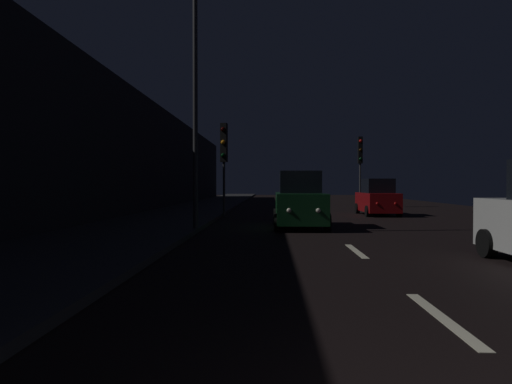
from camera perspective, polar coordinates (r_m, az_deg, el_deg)
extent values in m
cube|color=black|center=(26.89, 6.25, -2.46)|extent=(25.66, 84.00, 0.02)
cube|color=#28282B|center=(27.20, -7.82, -2.24)|extent=(4.40, 84.00, 0.15)
cube|color=black|center=(24.40, -15.29, 4.76)|extent=(0.80, 63.00, 6.45)
cube|color=beige|center=(5.86, 22.99, -14.78)|extent=(0.16, 2.20, 0.01)
cube|color=beige|center=(10.82, 12.86, -7.48)|extent=(0.16, 2.20, 0.01)
cube|color=beige|center=(18.54, 8.23, -3.95)|extent=(0.16, 2.20, 0.01)
cube|color=beige|center=(22.42, 7.13, -3.10)|extent=(0.16, 2.20, 0.01)
cylinder|color=#38383A|center=(32.06, 13.36, 0.86)|extent=(0.12, 0.12, 3.10)
cube|color=black|center=(32.15, 13.38, 5.31)|extent=(0.32, 0.35, 1.90)
sphere|color=red|center=(32.03, 13.44, 6.47)|extent=(0.22, 0.22, 0.22)
sphere|color=black|center=(31.98, 13.43, 5.34)|extent=(0.22, 0.22, 0.22)
sphere|color=black|center=(31.94, 13.43, 4.20)|extent=(0.22, 0.22, 0.22)
cylinder|color=#38383A|center=(21.63, -4.18, 0.33)|extent=(0.12, 0.12, 2.70)
cube|color=black|center=(21.73, -4.18, 6.41)|extent=(0.35, 0.38, 1.90)
sphere|color=black|center=(21.62, -4.30, 8.12)|extent=(0.22, 0.22, 0.22)
sphere|color=orange|center=(21.55, -4.30, 6.45)|extent=(0.22, 0.22, 0.22)
sphere|color=black|center=(21.50, -4.30, 4.77)|extent=(0.22, 0.22, 0.22)
cylinder|color=#2D2D30|center=(14.88, -7.89, 10.44)|extent=(0.16, 0.16, 8.09)
cube|color=#0F3819|center=(16.44, 5.67, -1.98)|extent=(1.74, 4.05, 1.06)
cube|color=black|center=(16.56, 5.64, 1.28)|extent=(1.48, 2.03, 0.81)
cylinder|color=black|center=(15.14, 9.25, -3.91)|extent=(0.21, 0.62, 0.62)
cylinder|color=black|center=(15.02, 2.78, -3.93)|extent=(0.21, 0.62, 0.62)
cylinder|color=black|center=(17.95, 8.09, -3.14)|extent=(0.21, 0.62, 0.62)
cylinder|color=black|center=(17.84, 2.64, -3.16)|extent=(0.21, 0.62, 0.62)
sphere|color=white|center=(14.50, 8.07, -2.38)|extent=(0.17, 0.17, 0.17)
sphere|color=white|center=(14.43, 4.30, -2.39)|extent=(0.17, 0.17, 0.17)
sphere|color=red|center=(18.45, 6.75, -1.67)|extent=(0.17, 0.17, 0.17)
sphere|color=red|center=(18.39, 3.78, -1.67)|extent=(0.17, 0.17, 0.17)
cylinder|color=black|center=(10.85, 27.79, -5.92)|extent=(0.21, 0.62, 0.62)
sphere|color=slate|center=(11.49, 28.25, -3.34)|extent=(0.17, 0.17, 0.17)
cube|color=maroon|center=(23.77, 15.45, -1.27)|extent=(1.58, 3.68, 0.96)
cube|color=black|center=(23.63, 15.53, 0.78)|extent=(1.34, 1.84, 0.74)
cylinder|color=black|center=(24.88, 13.02, -2.08)|extent=(0.19, 0.56, 0.56)
cylinder|color=black|center=(25.23, 16.47, -2.06)|extent=(0.19, 0.56, 0.56)
cylinder|color=black|center=(22.36, 14.29, -2.43)|extent=(0.19, 0.56, 0.56)
cylinder|color=black|center=(22.75, 18.10, -2.39)|extent=(0.19, 0.56, 0.56)
sphere|color=slate|center=(25.44, 13.55, -1.12)|extent=(0.16, 0.16, 0.16)
sphere|color=slate|center=(25.63, 15.45, -1.11)|extent=(0.16, 0.16, 0.16)
sphere|color=red|center=(21.92, 15.45, -1.46)|extent=(0.16, 0.16, 0.16)
sphere|color=red|center=(22.14, 17.64, -1.45)|extent=(0.16, 0.16, 0.16)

